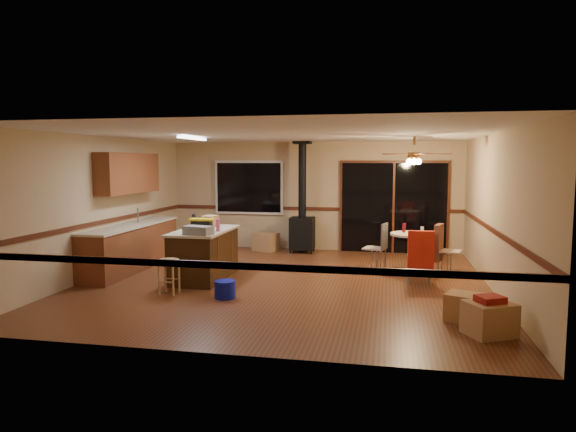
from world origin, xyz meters
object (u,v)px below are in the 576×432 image
(blue_bucket, at_px, (225,289))
(chair_left, at_px, (380,242))
(bar_stool, at_px, (169,277))
(toolbox_grey, at_px, (198,230))
(dining_table, at_px, (412,246))
(toolbox_black, at_px, (202,226))
(wood_stove, at_px, (302,222))
(chair_near, at_px, (421,251))
(chair_right, at_px, (440,243))
(box_under_window, at_px, (266,242))
(box_corner_a, at_px, (489,319))
(kitchen_island, at_px, (204,254))
(box_corner_b, at_px, (465,307))

(blue_bucket, relative_size, chair_left, 0.64)
(bar_stool, xyz_separation_m, chair_left, (3.30, 2.37, 0.30))
(chair_left, bearing_deg, blue_bucket, -133.84)
(toolbox_grey, distance_m, dining_table, 4.03)
(toolbox_black, distance_m, dining_table, 3.96)
(toolbox_black, bearing_deg, wood_stove, 68.65)
(chair_near, height_order, chair_right, same)
(toolbox_black, height_order, box_under_window, toolbox_black)
(wood_stove, distance_m, box_corner_a, 6.24)
(toolbox_black, relative_size, bar_stool, 0.61)
(dining_table, height_order, box_corner_a, dining_table)
(bar_stool, relative_size, box_corner_a, 1.05)
(toolbox_black, distance_m, box_under_window, 3.40)
(dining_table, xyz_separation_m, box_under_window, (-3.33, 1.96, -0.31))
(dining_table, height_order, chair_right, chair_right)
(chair_left, distance_m, box_under_window, 3.34)
(toolbox_black, relative_size, chair_right, 0.49)
(box_corner_a, bearing_deg, bar_stool, 166.78)
(kitchen_island, bearing_deg, chair_left, 21.11)
(toolbox_black, distance_m, box_corner_b, 4.62)
(chair_near, bearing_deg, box_under_window, 140.37)
(toolbox_grey, xyz_separation_m, chair_left, (3.00, 1.84, -0.38))
(bar_stool, xyz_separation_m, chair_near, (4.01, 1.41, 0.31))
(toolbox_black, relative_size, dining_table, 0.42)
(bar_stool, bearing_deg, kitchen_island, 81.69)
(toolbox_grey, bearing_deg, wood_stove, 72.49)
(toolbox_grey, height_order, blue_bucket, toolbox_grey)
(bar_stool, bearing_deg, chair_left, 35.63)
(bar_stool, distance_m, box_corner_b, 4.52)
(toolbox_black, height_order, chair_right, toolbox_black)
(toolbox_black, height_order, box_corner_b, toolbox_black)
(bar_stool, relative_size, box_under_window, 1.06)
(toolbox_grey, relative_size, toolbox_black, 1.38)
(toolbox_black, distance_m, chair_left, 3.42)
(toolbox_black, xyz_separation_m, dining_table, (3.70, 1.32, -0.47))
(bar_stool, bearing_deg, chair_near, 19.40)
(kitchen_island, relative_size, box_corner_b, 3.62)
(dining_table, relative_size, box_corner_b, 1.76)
(chair_left, bearing_deg, chair_right, 1.50)
(box_corner_a, bearing_deg, box_under_window, 127.54)
(blue_bucket, distance_m, chair_near, 3.42)
(bar_stool, height_order, chair_left, chair_left)
(dining_table, bearing_deg, chair_right, 11.04)
(chair_near, distance_m, chair_right, 1.07)
(wood_stove, relative_size, box_corner_a, 4.66)
(box_under_window, bearing_deg, box_corner_a, -52.46)
(chair_left, xyz_separation_m, box_under_window, (-2.73, 1.89, -0.37))
(wood_stove, height_order, box_under_window, wood_stove)
(dining_table, height_order, chair_left, chair_left)
(box_corner_b, bearing_deg, box_corner_a, -67.37)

